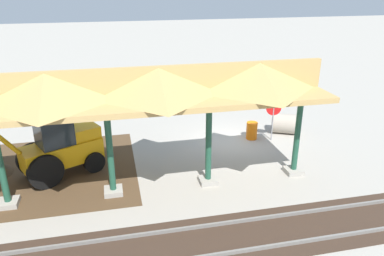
% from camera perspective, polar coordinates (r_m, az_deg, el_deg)
% --- Properties ---
extents(ground_plane, '(120.00, 120.00, 0.00)m').
position_cam_1_polar(ground_plane, '(19.28, 6.12, -1.98)').
color(ground_plane, '#9E998E').
extents(dirt_work_zone, '(9.10, 7.00, 0.01)m').
position_cam_1_polar(dirt_work_zone, '(17.52, -23.77, -6.39)').
color(dirt_work_zone, '#4C3823').
rests_on(dirt_work_zone, ground).
extents(platform_canopy, '(20.09, 3.20, 4.90)m').
position_cam_1_polar(platform_canopy, '(13.52, -21.25, 5.03)').
color(platform_canopy, '#9E998E').
rests_on(platform_canopy, ground).
extents(rail_tracks, '(60.00, 2.58, 0.15)m').
position_cam_1_polar(rail_tracks, '(13.39, 16.42, -14.35)').
color(rail_tracks, slate).
rests_on(rail_tracks, ground).
extents(stop_sign, '(0.75, 0.19, 2.11)m').
position_cam_1_polar(stop_sign, '(19.17, 12.30, 2.36)').
color(stop_sign, gray).
rests_on(stop_sign, ground).
extents(backhoe, '(5.27, 3.41, 2.82)m').
position_cam_1_polar(backhoe, '(16.42, -19.83, -2.80)').
color(backhoe, orange).
rests_on(backhoe, ground).
extents(concrete_pipe, '(1.73, 1.56, 1.06)m').
position_cam_1_polar(concrete_pipe, '(20.61, 14.03, 0.66)').
color(concrete_pipe, '#9E9384').
rests_on(concrete_pipe, ground).
extents(traffic_barrel, '(0.56, 0.56, 0.90)m').
position_cam_1_polar(traffic_barrel, '(19.52, 9.09, -0.39)').
color(traffic_barrel, orange).
rests_on(traffic_barrel, ground).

